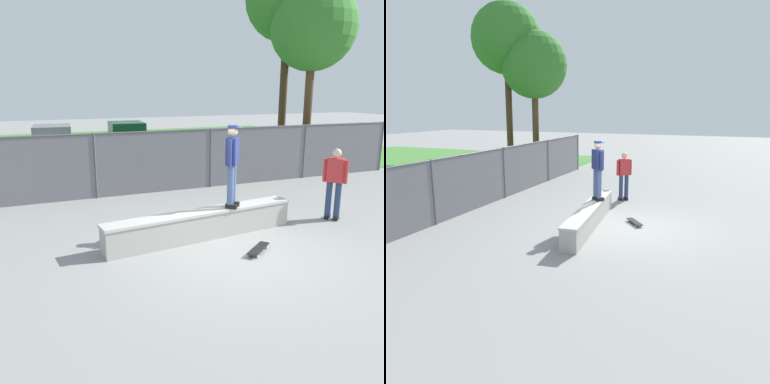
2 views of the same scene
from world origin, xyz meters
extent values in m
plane|color=gray|center=(0.00, 0.00, 0.00)|extent=(80.00, 80.00, 0.00)
cube|color=#A8A59E|center=(-0.32, 1.12, 0.29)|extent=(4.56, 0.96, 0.58)
cube|color=beige|center=(-0.32, 1.12, 0.61)|extent=(4.61, 1.00, 0.06)
cube|color=black|center=(0.49, 1.20, 0.69)|extent=(0.27, 0.26, 0.10)
cube|color=black|center=(0.34, 1.04, 0.69)|extent=(0.27, 0.26, 0.10)
cylinder|color=#475B89|center=(0.46, 1.22, 1.18)|extent=(0.15, 0.15, 0.88)
cylinder|color=#475B89|center=(0.32, 1.06, 1.18)|extent=(0.15, 0.15, 0.88)
cube|color=navy|center=(0.39, 1.14, 1.92)|extent=(0.42, 0.43, 0.60)
cylinder|color=navy|center=(0.56, 1.33, 1.90)|extent=(0.10, 0.10, 0.58)
cylinder|color=navy|center=(0.22, 0.96, 1.90)|extent=(0.10, 0.10, 0.58)
sphere|color=beige|center=(0.39, 1.14, 2.35)|extent=(0.22, 0.22, 0.22)
cylinder|color=navy|center=(0.39, 1.14, 2.45)|extent=(0.23, 0.23, 0.06)
cube|color=navy|center=(0.49, 1.06, 2.42)|extent=(0.22, 0.23, 0.02)
cube|color=black|center=(0.40, -0.06, 0.08)|extent=(0.75, 0.65, 0.02)
cube|color=#B2B2B7|center=(0.18, -0.23, 0.06)|extent=(0.13, 0.15, 0.02)
cube|color=#B2B2B7|center=(0.61, 0.11, 0.06)|extent=(0.13, 0.15, 0.02)
cylinder|color=silver|center=(0.13, -0.16, 0.03)|extent=(0.06, 0.06, 0.05)
cylinder|color=silver|center=(0.24, -0.29, 0.03)|extent=(0.06, 0.06, 0.05)
cylinder|color=silver|center=(0.56, 0.18, 0.03)|extent=(0.06, 0.06, 0.05)
cylinder|color=silver|center=(0.66, 0.04, 0.03)|extent=(0.06, 0.06, 0.05)
cylinder|color=#4C4C51|center=(-1.91, 5.49, 0.99)|extent=(0.07, 0.07, 1.98)
cylinder|color=#4C4C51|center=(1.91, 5.49, 0.99)|extent=(0.07, 0.07, 1.98)
cylinder|color=#4C4C51|center=(5.73, 5.49, 0.99)|extent=(0.07, 0.07, 1.98)
cylinder|color=#4C4C51|center=(9.55, 5.49, 0.99)|extent=(0.07, 0.07, 1.98)
cylinder|color=#4C4C51|center=(0.00, 5.49, 1.95)|extent=(19.09, 0.05, 0.05)
cube|color=slate|center=(0.00, 5.49, 0.99)|extent=(19.09, 0.01, 1.98)
cylinder|color=#47301E|center=(6.39, 7.95, 2.73)|extent=(0.32, 0.32, 5.47)
sphere|color=#337528|center=(6.39, 7.95, 6.74)|extent=(3.39, 3.39, 3.39)
cylinder|color=#513823|center=(6.63, 6.60, 2.14)|extent=(0.32, 0.32, 4.28)
sphere|color=#337528|center=(6.63, 6.60, 5.49)|extent=(3.22, 3.22, 3.22)
cube|color=black|center=(3.22, 1.18, 0.05)|extent=(0.27, 0.24, 0.10)
cube|color=black|center=(3.35, 1.01, 0.05)|extent=(0.27, 0.24, 0.10)
cylinder|color=navy|center=(3.19, 1.17, 0.54)|extent=(0.15, 0.15, 0.88)
cylinder|color=navy|center=(3.33, 0.99, 0.54)|extent=(0.15, 0.15, 0.88)
cube|color=red|center=(3.26, 1.08, 1.28)|extent=(0.40, 0.44, 0.60)
cylinder|color=red|center=(3.11, 1.28, 1.26)|extent=(0.10, 0.10, 0.58)
cylinder|color=red|center=(3.41, 0.88, 1.26)|extent=(0.10, 0.10, 0.58)
sphere|color=beige|center=(3.26, 1.08, 1.71)|extent=(0.22, 0.22, 0.22)
camera|label=1|loc=(-3.81, -6.66, 3.23)|focal=37.90mm
camera|label=2|loc=(-10.52, -2.62, 3.45)|focal=35.67mm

